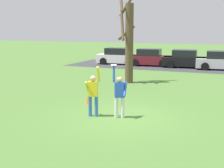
% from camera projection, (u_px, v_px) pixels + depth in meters
% --- Properties ---
extents(ground_plane, '(120.00, 120.00, 0.00)m').
position_uv_depth(ground_plane, '(119.00, 117.00, 12.41)').
color(ground_plane, '#4C7533').
extents(person_catcher, '(0.57, 0.49, 2.08)m').
position_uv_depth(person_catcher, '(120.00, 93.00, 12.15)').
color(person_catcher, silver).
rests_on(person_catcher, ground_plane).
extents(person_defender, '(0.60, 0.52, 2.04)m').
position_uv_depth(person_defender, '(93.00, 92.00, 12.34)').
color(person_defender, '#3366B7').
rests_on(person_defender, ground_plane).
extents(frisbee_disc, '(0.25, 0.25, 0.02)m').
position_uv_depth(frisbee_disc, '(114.00, 65.00, 12.00)').
color(frisbee_disc, white).
rests_on(frisbee_disc, person_catcher).
extents(parked_car_white, '(4.24, 2.31, 1.59)m').
position_uv_depth(parked_car_white, '(118.00, 57.00, 30.54)').
color(parked_car_white, white).
rests_on(parked_car_white, ground_plane).
extents(parked_car_maroon, '(4.24, 2.31, 1.59)m').
position_uv_depth(parked_car_maroon, '(150.00, 58.00, 29.19)').
color(parked_car_maroon, maroon).
rests_on(parked_car_maroon, ground_plane).
extents(parked_car_black, '(4.24, 2.31, 1.59)m').
position_uv_depth(parked_car_black, '(186.00, 59.00, 27.85)').
color(parked_car_black, black).
rests_on(parked_car_black, ground_plane).
extents(parked_car_silver, '(4.24, 2.31, 1.59)m').
position_uv_depth(parked_car_silver, '(221.00, 61.00, 26.39)').
color(parked_car_silver, '#BCBCC1').
rests_on(parked_car_silver, ground_plane).
extents(parking_strip, '(21.86, 6.40, 0.01)m').
position_uv_depth(parking_strip, '(185.00, 67.00, 28.02)').
color(parking_strip, '#38383D').
rests_on(parking_strip, ground_plane).
extents(bare_tree_tall, '(1.14, 1.69, 5.98)m').
position_uv_depth(bare_tree_tall, '(129.00, 40.00, 19.75)').
color(bare_tree_tall, brown).
rests_on(bare_tree_tall, ground_plane).
extents(field_cone_orange, '(0.26, 0.26, 0.32)m').
position_uv_depth(field_cone_orange, '(88.00, 100.00, 14.55)').
color(field_cone_orange, orange).
rests_on(field_cone_orange, ground_plane).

